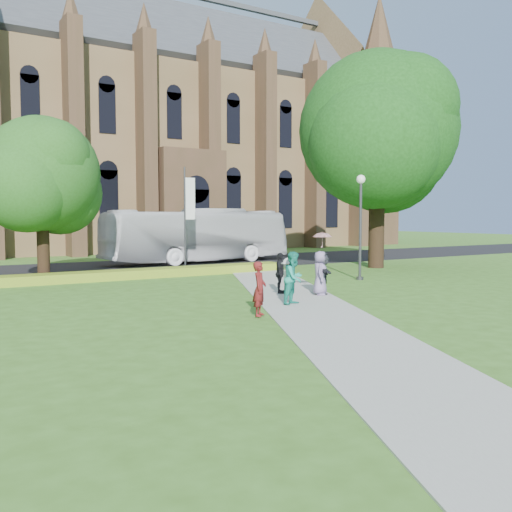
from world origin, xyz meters
TOP-DOWN VIEW (x-y plane):
  - ground at (0.00, 0.00)m, footprint 160.00×160.00m
  - road at (0.00, 20.00)m, footprint 160.00×10.00m
  - footpath at (0.00, 1.00)m, footprint 15.58×28.54m
  - flower_hedge at (-2.00, 13.20)m, footprint 18.00×1.40m
  - cathedral at (10.00, 39.73)m, footprint 52.60×18.25m
  - streetlamp at (7.50, 6.50)m, footprint 0.44×0.44m
  - large_tree at (13.00, 11.00)m, footprint 9.60×9.60m
  - street_tree_1 at (-6.00, 14.50)m, footprint 5.60×5.60m
  - banner_pole_0 at (2.11, 15.20)m, footprint 0.70×0.10m
  - tour_coach at (5.32, 20.17)m, footprint 13.45×4.10m
  - pedestrian_0 at (-2.50, 0.28)m, footprint 0.74×0.73m
  - pedestrian_1 at (-0.16, 1.63)m, footprint 1.12×1.01m
  - pedestrian_2 at (0.16, 2.37)m, footprint 0.99×1.20m
  - pedestrian_3 at (1.08, 4.29)m, footprint 0.90×1.03m
  - pedestrian_4 at (2.17, 3.04)m, footprint 0.99×1.01m
  - pedestrian_5 at (2.41, 3.19)m, footprint 1.27×1.62m
  - parasol at (2.35, 3.14)m, footprint 0.95×0.95m

SIDE VIEW (x-z plane):
  - ground at x=0.00m, z-range 0.00..0.00m
  - road at x=0.00m, z-range 0.00..0.02m
  - footpath at x=0.00m, z-range 0.00..0.04m
  - flower_hedge at x=-2.00m, z-range 0.00..0.45m
  - pedestrian_2 at x=0.16m, z-range 0.04..1.66m
  - pedestrian_3 at x=1.08m, z-range 0.04..1.70m
  - pedestrian_5 at x=2.41m, z-range 0.04..1.75m
  - pedestrian_0 at x=-2.50m, z-range 0.04..1.76m
  - pedestrian_4 at x=2.17m, z-range 0.04..1.80m
  - pedestrian_1 at x=-0.16m, z-range 0.04..1.92m
  - tour_coach at x=5.32m, z-range 0.02..3.71m
  - parasol at x=2.35m, z-range 1.80..2.44m
  - streetlamp at x=7.50m, z-range 0.68..5.92m
  - banner_pole_0 at x=2.11m, z-range 0.39..6.39m
  - street_tree_1 at x=-6.00m, z-range 1.20..9.25m
  - large_tree at x=13.00m, z-range 1.77..14.97m
  - cathedral at x=10.00m, z-range -1.02..26.98m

